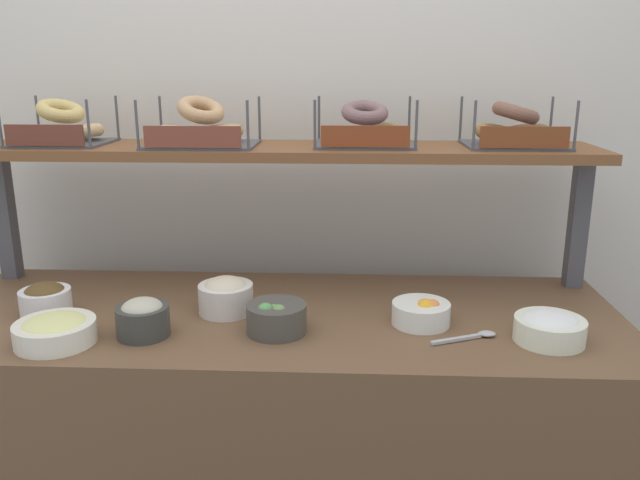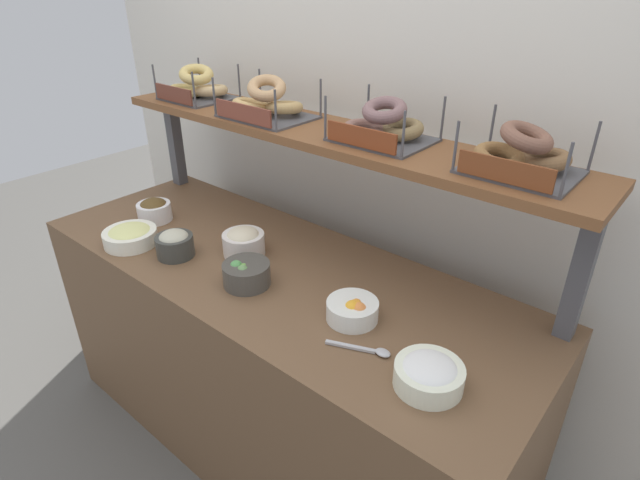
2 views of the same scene
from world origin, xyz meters
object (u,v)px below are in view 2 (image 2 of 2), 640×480
(bowl_chocolate_spread, at_px, (154,210))
(bagel_basket_cinnamon_raisin, at_px, (522,156))
(bagel_basket_poppy, at_px, (382,127))
(bowl_egg_salad, at_px, (130,236))
(bowl_fruit_salad, at_px, (353,310))
(bowl_potato_salad, at_px, (244,241))
(bowl_cream_cheese, at_px, (429,374))
(bowl_tuna_salad, at_px, (175,244))
(bowl_veggie_mix, at_px, (246,274))
(bagel_basket_sesame, at_px, (266,104))
(serving_spoon_near_plate, at_px, (368,350))
(bagel_basket_plain, at_px, (197,88))

(bowl_chocolate_spread, distance_m, bagel_basket_cinnamon_raisin, 1.42)
(bagel_basket_poppy, bearing_deg, bowl_egg_salad, -146.45)
(bowl_egg_salad, bearing_deg, bagel_basket_poppy, 33.55)
(bowl_fruit_salad, xyz_separation_m, bowl_potato_salad, (-0.53, 0.06, 0.02))
(bowl_cream_cheese, relative_size, bowl_tuna_salad, 1.29)
(bowl_chocolate_spread, height_order, bowl_veggie_mix, bowl_chocolate_spread)
(bagel_basket_sesame, xyz_separation_m, bagel_basket_cinnamon_raisin, (0.92, 0.03, -0.00))
(bowl_fruit_salad, relative_size, serving_spoon_near_plate, 0.90)
(bowl_tuna_salad, distance_m, bowl_veggie_mix, 0.34)
(bowl_veggie_mix, bearing_deg, bagel_basket_cinnamon_raisin, 31.67)
(bowl_veggie_mix, bearing_deg, bowl_fruit_salad, 10.88)
(bowl_potato_salad, height_order, bagel_basket_cinnamon_raisin, bagel_basket_cinnamon_raisin)
(bagel_basket_cinnamon_raisin, bearing_deg, bagel_basket_plain, -179.61)
(bowl_fruit_salad, relative_size, bowl_veggie_mix, 0.99)
(bowl_chocolate_spread, xyz_separation_m, bagel_basket_cinnamon_raisin, (1.31, 0.33, 0.43))
(bowl_fruit_salad, distance_m, bagel_basket_cinnamon_raisin, 0.63)
(bowl_potato_salad, bearing_deg, bagel_basket_sesame, 113.32)
(serving_spoon_near_plate, bearing_deg, bagel_basket_poppy, 122.73)
(bowl_egg_salad, height_order, bagel_basket_plain, bagel_basket_plain)
(bowl_tuna_salad, height_order, serving_spoon_near_plate, bowl_tuna_salad)
(bagel_basket_plain, bearing_deg, bagel_basket_cinnamon_raisin, 0.39)
(bowl_cream_cheese, distance_m, bagel_basket_cinnamon_raisin, 0.62)
(bowl_fruit_salad, distance_m, serving_spoon_near_plate, 0.15)
(bowl_cream_cheese, height_order, bowl_chocolate_spread, bowl_chocolate_spread)
(bowl_tuna_salad, distance_m, bagel_basket_plain, 0.71)
(bowl_egg_salad, distance_m, bagel_basket_sesame, 0.70)
(bowl_veggie_mix, bearing_deg, bowl_potato_salad, 139.08)
(bowl_chocolate_spread, height_order, bagel_basket_plain, bagel_basket_plain)
(bowl_potato_salad, distance_m, bagel_basket_sesame, 0.50)
(bowl_fruit_salad, height_order, bowl_chocolate_spread, bowl_chocolate_spread)
(bowl_chocolate_spread, relative_size, bowl_veggie_mix, 0.87)
(bowl_fruit_salad, xyz_separation_m, bowl_tuna_salad, (-0.71, -0.11, 0.02))
(bowl_tuna_salad, height_order, bagel_basket_poppy, bagel_basket_poppy)
(bowl_egg_salad, xyz_separation_m, bagel_basket_poppy, (0.76, 0.50, 0.44))
(bowl_veggie_mix, distance_m, bagel_basket_sesame, 0.64)
(bowl_potato_salad, height_order, serving_spoon_near_plate, bowl_potato_salad)
(bowl_tuna_salad, relative_size, bagel_basket_poppy, 0.46)
(bowl_cream_cheese, relative_size, bagel_basket_plain, 0.61)
(bowl_cream_cheese, bearing_deg, bagel_basket_poppy, 136.64)
(bagel_basket_plain, bearing_deg, bowl_egg_salad, -72.35)
(bowl_fruit_salad, xyz_separation_m, bowl_chocolate_spread, (-1.02, 0.01, 0.01))
(serving_spoon_near_plate, bearing_deg, bowl_potato_salad, 167.00)
(bowl_veggie_mix, relative_size, bowl_egg_salad, 0.79)
(bowl_egg_salad, bearing_deg, bowl_chocolate_spread, 121.16)
(bowl_chocolate_spread, bearing_deg, bowl_tuna_salad, -21.40)
(bowl_egg_salad, xyz_separation_m, bagel_basket_sesame, (0.28, 0.47, 0.44))
(bowl_chocolate_spread, distance_m, serving_spoon_near_plate, 1.15)
(bowl_chocolate_spread, distance_m, bowl_egg_salad, 0.21)
(bowl_tuna_salad, distance_m, bowl_potato_salad, 0.25)
(bowl_fruit_salad, bearing_deg, bowl_egg_salad, -169.78)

